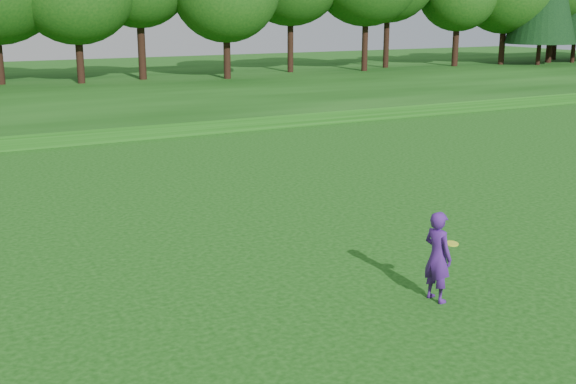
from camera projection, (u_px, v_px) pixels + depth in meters
name	position (u px, v px, depth m)	size (l,w,h in m)	color
ground	(425.00, 303.00, 13.33)	(140.00, 140.00, 0.00)	#11430C
berm	(61.00, 96.00, 42.38)	(130.00, 30.00, 0.60)	#11430C
walking_path	(127.00, 137.00, 30.46)	(130.00, 1.60, 0.04)	gray
woman	(438.00, 256.00, 13.26)	(0.53, 0.67, 1.71)	#491C80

